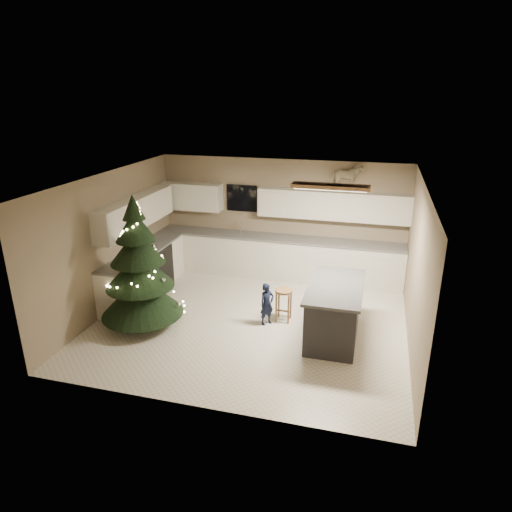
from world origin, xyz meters
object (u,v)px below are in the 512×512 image
at_px(island, 334,311).
at_px(toddler, 267,304).
at_px(bar_stool, 284,297).
at_px(rocking_horse, 346,178).
at_px(christmas_tree, 139,274).

xyz_separation_m(island, toddler, (-1.20, 0.13, -0.09)).
height_order(bar_stool, toddler, toddler).
bearing_deg(rocking_horse, christmas_tree, 114.94).
xyz_separation_m(christmas_tree, rocking_horse, (3.23, 2.93, 1.32)).
distance_m(christmas_tree, toddler, 2.31).
bearing_deg(bar_stool, christmas_tree, -161.68).
bearing_deg(bar_stool, island, -19.97).
relative_size(christmas_tree, toddler, 3.04).
distance_m(bar_stool, rocking_horse, 2.93).
xyz_separation_m(island, christmas_tree, (-3.35, -0.46, 0.50)).
bearing_deg(rocking_horse, toddler, 138.05).
relative_size(island, bar_stool, 2.79).
distance_m(bar_stool, christmas_tree, 2.60).
distance_m(island, christmas_tree, 3.42).
bearing_deg(toddler, island, -55.47).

